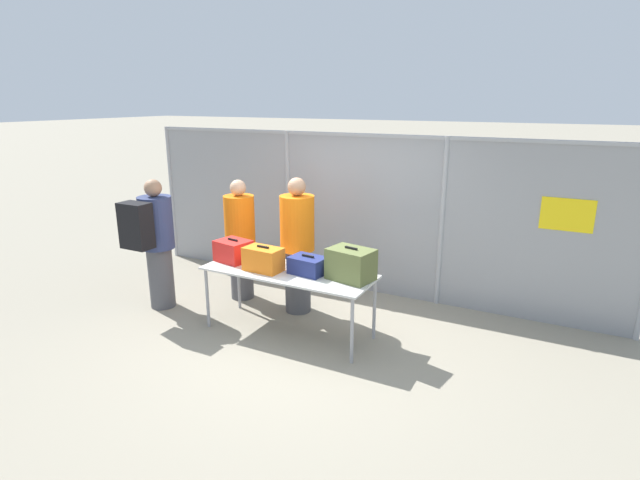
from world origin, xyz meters
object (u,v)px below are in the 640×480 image
at_px(suitcase_navy, 308,265).
at_px(traveler_hooded, 154,240).
at_px(inspection_table, 288,276).
at_px(suitcase_orange, 263,259).
at_px(security_worker_near, 297,244).
at_px(suitcase_red, 233,251).
at_px(suitcase_olive, 351,264).
at_px(utility_trailer, 545,247).
at_px(security_worker_far, 240,238).

height_order(suitcase_navy, traveler_hooded, traveler_hooded).
xyz_separation_m(inspection_table, suitcase_orange, (-0.28, -0.11, 0.20)).
distance_m(suitcase_navy, security_worker_near, 0.75).
bearing_deg(security_worker_near, suitcase_navy, 113.13).
bearing_deg(inspection_table, suitcase_red, 178.57).
xyz_separation_m(suitcase_orange, security_worker_near, (0.05, 0.73, 0.00)).
distance_m(suitcase_olive, utility_trailer, 4.37).
distance_m(security_worker_near, utility_trailer, 4.46).
distance_m(inspection_table, suitcase_orange, 0.36).
bearing_deg(suitcase_orange, security_worker_far, 139.61).
bearing_deg(suitcase_orange, suitcase_olive, 11.09).
distance_m(suitcase_orange, traveler_hooded, 1.70).
bearing_deg(utility_trailer, suitcase_red, -130.45).
bearing_deg(suitcase_navy, traveler_hooded, -174.41).
relative_size(suitcase_red, security_worker_near, 0.25).
height_order(traveler_hooded, utility_trailer, traveler_hooded).
height_order(suitcase_orange, security_worker_near, security_worker_near).
distance_m(suitcase_red, utility_trailer, 5.29).
bearing_deg(inspection_table, security_worker_near, 110.12).
distance_m(security_worker_near, security_worker_far, 0.95).
bearing_deg(inspection_table, security_worker_far, 150.83).
relative_size(suitcase_orange, security_worker_near, 0.26).
bearing_deg(suitcase_red, suitcase_navy, 1.12).
distance_m(suitcase_navy, traveler_hooded, 2.23).
bearing_deg(suitcase_olive, inspection_table, -173.04).
relative_size(suitcase_orange, security_worker_far, 0.27).
bearing_deg(suitcase_red, traveler_hooded, -170.32).
height_order(suitcase_orange, suitcase_olive, suitcase_olive).
bearing_deg(suitcase_navy, security_worker_far, 156.64).
relative_size(suitcase_red, suitcase_orange, 0.99).
bearing_deg(security_worker_far, utility_trailer, -165.61).
distance_m(suitcase_red, security_worker_near, 0.84).
xyz_separation_m(suitcase_olive, utility_trailer, (1.82, 3.93, -0.59)).
bearing_deg(security_worker_near, inspection_table, 93.85).
bearing_deg(suitcase_olive, traveler_hooded, -174.36).
bearing_deg(suitcase_red, security_worker_far, 119.55).
distance_m(security_worker_far, utility_trailer, 5.09).
bearing_deg(suitcase_olive, utility_trailer, 65.15).
relative_size(security_worker_near, security_worker_far, 1.06).
relative_size(inspection_table, suitcase_olive, 3.78).
bearing_deg(security_worker_far, suitcase_red, 92.22).
relative_size(suitcase_red, security_worker_far, 0.27).
bearing_deg(security_worker_far, inspection_table, 123.50).
xyz_separation_m(suitcase_red, traveler_hooded, (-1.15, -0.20, 0.05)).
bearing_deg(traveler_hooded, suitcase_orange, 11.78).
height_order(suitcase_orange, suitcase_navy, suitcase_orange).
xyz_separation_m(inspection_table, suitcase_navy, (0.25, 0.04, 0.16)).
bearing_deg(security_worker_far, suitcase_olive, 136.59).
height_order(suitcase_red, suitcase_orange, suitcase_orange).
bearing_deg(inspection_table, utility_trailer, 57.18).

